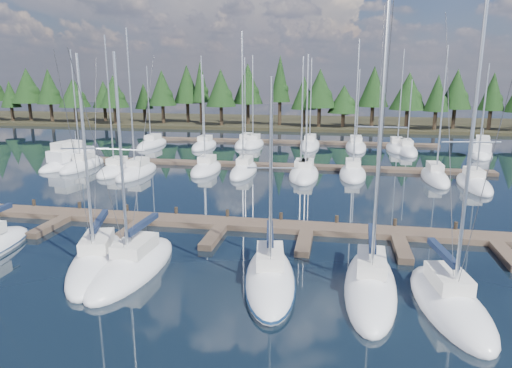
% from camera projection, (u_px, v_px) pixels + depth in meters
% --- Properties ---
extents(ground, '(260.00, 260.00, 0.00)m').
position_uv_depth(ground, '(254.00, 187.00, 44.49)').
color(ground, black).
rests_on(ground, ground).
extents(far_shore, '(220.00, 30.00, 0.60)m').
position_uv_depth(far_shore, '(303.00, 123.00, 101.83)').
color(far_shore, '#2A2717').
rests_on(far_shore, ground).
extents(main_dock, '(44.00, 6.13, 0.90)m').
position_uv_depth(main_dock, '(222.00, 226.00, 32.34)').
color(main_dock, brown).
rests_on(main_dock, ground).
extents(back_docks, '(50.00, 21.80, 0.40)m').
position_uv_depth(back_docks, '(280.00, 152.00, 63.18)').
color(back_docks, brown).
rests_on(back_docks, ground).
extents(front_sailboat_2, '(5.32, 9.33, 12.50)m').
position_uv_depth(front_sailboat_2, '(97.00, 262.00, 25.92)').
color(front_sailboat_2, silver).
rests_on(front_sailboat_2, ground).
extents(front_sailboat_3, '(3.24, 8.83, 12.55)m').
position_uv_depth(front_sailboat_3, '(133.00, 266.00, 25.35)').
color(front_sailboat_3, silver).
rests_on(front_sailboat_3, ground).
extents(front_sailboat_4, '(4.03, 9.31, 11.38)m').
position_uv_depth(front_sailboat_4, '(270.00, 278.00, 23.85)').
color(front_sailboat_4, silver).
rests_on(front_sailboat_4, ground).
extents(front_sailboat_5, '(3.00, 9.61, 15.12)m').
position_uv_depth(front_sailboat_5, '(370.00, 284.00, 23.07)').
color(front_sailboat_5, silver).
rests_on(front_sailboat_5, ground).
extents(front_sailboat_6, '(3.89, 8.42, 14.34)m').
position_uv_depth(front_sailboat_6, '(449.00, 303.00, 21.24)').
color(front_sailboat_6, silver).
rests_on(front_sailboat_6, ground).
extents(back_sailboat_rows, '(45.33, 33.53, 16.09)m').
position_uv_depth(back_sailboat_rows, '(279.00, 157.00, 59.25)').
color(back_sailboat_rows, silver).
rests_on(back_sailboat_rows, ground).
extents(motor_yacht_left, '(5.08, 10.23, 4.90)m').
position_uv_depth(motor_yacht_left, '(72.00, 161.00, 54.77)').
color(motor_yacht_left, silver).
rests_on(motor_yacht_left, ground).
extents(motor_yacht_right, '(5.01, 9.24, 4.39)m').
position_uv_depth(motor_yacht_right, '(481.00, 152.00, 61.58)').
color(motor_yacht_right, silver).
rests_on(motor_yacht_right, ground).
extents(tree_line, '(186.42, 11.72, 13.94)m').
position_uv_depth(tree_line, '(298.00, 91.00, 90.80)').
color(tree_line, black).
rests_on(tree_line, far_shore).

